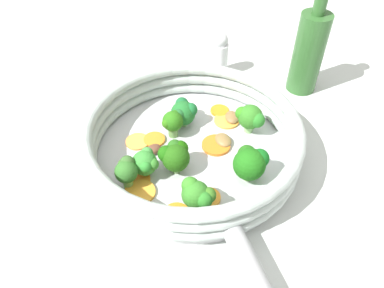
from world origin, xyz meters
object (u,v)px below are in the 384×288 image
at_px(broccoli_floret_7, 250,117).
at_px(broccoli_floret_1, 199,194).
at_px(carrot_slice_7, 227,120).
at_px(broccoli_floret_4, 126,170).
at_px(mushroom_piece_1, 154,149).
at_px(carrot_slice_0, 140,192).
at_px(oil_bottle, 309,52).
at_px(carrot_slice_6, 216,145).
at_px(carrot_slice_2, 138,142).
at_px(broccoli_floret_5, 146,163).
at_px(carrot_slice_5, 140,180).
at_px(skillet, 192,155).
at_px(carrot_slice_3, 220,111).
at_px(mushroom_piece_2, 232,117).
at_px(salt_shaker, 220,54).
at_px(broccoli_floret_2, 173,122).
at_px(carrot_slice_1, 154,140).
at_px(carrot_slice_8, 208,198).
at_px(broccoli_floret_3, 250,162).
at_px(mushroom_piece_0, 223,140).
at_px(carrot_slice_4, 176,215).
at_px(broccoli_floret_0, 175,155).
at_px(broccoli_floret_6, 184,112).

bearing_deg(broccoli_floret_7, broccoli_floret_1, 149.07).
distance_m(carrot_slice_7, broccoli_floret_1, 0.19).
relative_size(broccoli_floret_4, mushroom_piece_1, 1.87).
xyz_separation_m(carrot_slice_0, oil_bottle, (0.26, -0.29, 0.06)).
xyz_separation_m(carrot_slice_6, mushroom_piece_1, (-0.01, 0.10, 0.00)).
bearing_deg(carrot_slice_2, broccoli_floret_5, -165.36).
xyz_separation_m(carrot_slice_5, broccoli_floret_7, (0.10, -0.17, 0.03)).
xyz_separation_m(skillet, carrot_slice_7, (0.07, -0.06, 0.01)).
relative_size(carrot_slice_3, mushroom_piece_2, 1.02).
bearing_deg(mushroom_piece_1, carrot_slice_6, -85.84).
xyz_separation_m(carrot_slice_5, salt_shaker, (0.29, -0.14, 0.03)).
distance_m(skillet, oil_bottle, 0.29).
bearing_deg(carrot_slice_7, broccoli_floret_5, 131.41).
bearing_deg(salt_shaker, broccoli_floret_2, 154.90).
height_order(carrot_slice_7, broccoli_floret_5, broccoli_floret_5).
xyz_separation_m(carrot_slice_3, carrot_slice_7, (-0.03, -0.01, -0.00)).
relative_size(skillet, carrot_slice_6, 6.85).
bearing_deg(carrot_slice_1, broccoli_floret_2, -68.69).
distance_m(carrot_slice_3, carrot_slice_8, 0.19).
height_order(broccoli_floret_4, salt_shaker, salt_shaker).
height_order(carrot_slice_8, broccoli_floret_2, broccoli_floret_2).
bearing_deg(broccoli_floret_4, carrot_slice_1, -21.12).
height_order(broccoli_floret_3, mushroom_piece_0, broccoli_floret_3).
height_order(carrot_slice_7, mushroom_piece_0, mushroom_piece_0).
distance_m(carrot_slice_6, salt_shaker, 0.23).
relative_size(salt_shaker, oil_bottle, 0.46).
bearing_deg(broccoli_floret_4, broccoli_floret_7, -61.14).
xyz_separation_m(carrot_slice_4, broccoli_floret_3, (0.06, -0.11, 0.03)).
distance_m(skillet, carrot_slice_8, 0.10).
height_order(carrot_slice_2, broccoli_floret_0, broccoli_floret_0).
bearing_deg(broccoli_floret_0, broccoli_floret_6, -8.62).
relative_size(broccoli_floret_0, broccoli_floret_6, 1.02).
bearing_deg(mushroom_piece_2, broccoli_floret_3, -175.98).
xyz_separation_m(carrot_slice_2, broccoli_floret_5, (-0.07, -0.02, 0.02)).
distance_m(carrot_slice_1, mushroom_piece_0, 0.11).
height_order(carrot_slice_5, broccoli_floret_4, broccoli_floret_4).
distance_m(carrot_slice_4, broccoli_floret_0, 0.09).
bearing_deg(carrot_slice_0, salt_shaker, -23.91).
relative_size(carrot_slice_4, carrot_slice_7, 0.87).
bearing_deg(broccoli_floret_6, oil_bottle, -62.96).
height_order(skillet, carrot_slice_0, carrot_slice_0).
bearing_deg(carrot_slice_5, carrot_slice_8, -111.18).
distance_m(skillet, broccoli_floret_1, 0.12).
bearing_deg(carrot_slice_8, mushroom_piece_0, -16.18).
bearing_deg(broccoli_floret_6, broccoli_floret_0, 171.38).
bearing_deg(mushroom_piece_1, mushroom_piece_2, -62.09).
height_order(carrot_slice_8, broccoli_floret_3, broccoli_floret_3).
xyz_separation_m(skillet, carrot_slice_5, (-0.06, 0.08, 0.01)).
height_order(broccoli_floret_2, mushroom_piece_1, broccoli_floret_2).
bearing_deg(carrot_slice_6, carrot_slice_1, 79.91).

